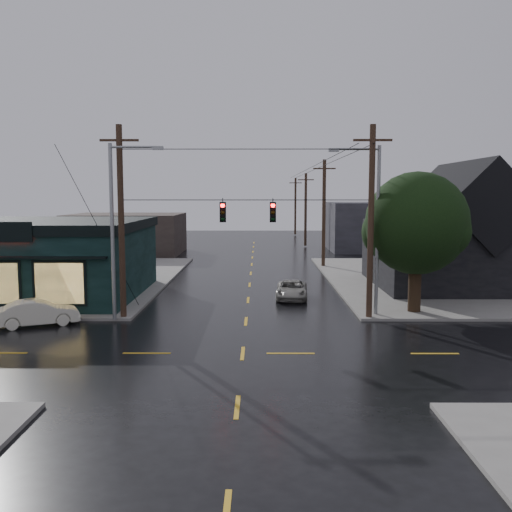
{
  "coord_description": "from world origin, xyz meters",
  "views": [
    {
      "loc": [
        0.67,
        -23.14,
        6.61
      ],
      "look_at": [
        0.54,
        4.29,
        3.62
      ],
      "focal_mm": 40.0,
      "sensor_mm": 36.0,
      "label": 1
    }
  ],
  "objects_px": {
    "utility_pole_nw": "(124,319)",
    "utility_pole_ne": "(369,319)",
    "sedan_cream": "(38,313)",
    "suv_silver": "(292,290)",
    "corner_tree": "(417,224)"
  },
  "relations": [
    {
      "from": "utility_pole_ne",
      "to": "sedan_cream",
      "type": "bearing_deg",
      "value": -174.83
    },
    {
      "from": "corner_tree",
      "to": "utility_pole_ne",
      "type": "height_order",
      "value": "corner_tree"
    },
    {
      "from": "utility_pole_ne",
      "to": "sedan_cream",
      "type": "xyz_separation_m",
      "value": [
        -16.96,
        -1.54,
        0.66
      ]
    },
    {
      "from": "utility_pole_nw",
      "to": "suv_silver",
      "type": "bearing_deg",
      "value": 32.5
    },
    {
      "from": "corner_tree",
      "to": "suv_silver",
      "type": "relative_size",
      "value": 1.85
    },
    {
      "from": "corner_tree",
      "to": "utility_pole_ne",
      "type": "bearing_deg",
      "value": -152.58
    },
    {
      "from": "corner_tree",
      "to": "utility_pole_ne",
      "type": "relative_size",
      "value": 0.76
    },
    {
      "from": "utility_pole_ne",
      "to": "sedan_cream",
      "type": "distance_m",
      "value": 17.04
    },
    {
      "from": "sedan_cream",
      "to": "corner_tree",
      "type": "bearing_deg",
      "value": -106.17
    },
    {
      "from": "sedan_cream",
      "to": "suv_silver",
      "type": "height_order",
      "value": "sedan_cream"
    },
    {
      "from": "utility_pole_nw",
      "to": "utility_pole_ne",
      "type": "distance_m",
      "value": 13.0
    },
    {
      "from": "utility_pole_nw",
      "to": "sedan_cream",
      "type": "xyz_separation_m",
      "value": [
        -3.96,
        -1.54,
        0.66
      ]
    },
    {
      "from": "utility_pole_nw",
      "to": "corner_tree",
      "type": "bearing_deg",
      "value": 5.21
    },
    {
      "from": "corner_tree",
      "to": "utility_pole_nw",
      "type": "bearing_deg",
      "value": -174.79
    },
    {
      "from": "utility_pole_ne",
      "to": "suv_silver",
      "type": "bearing_deg",
      "value": 122.37
    }
  ]
}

